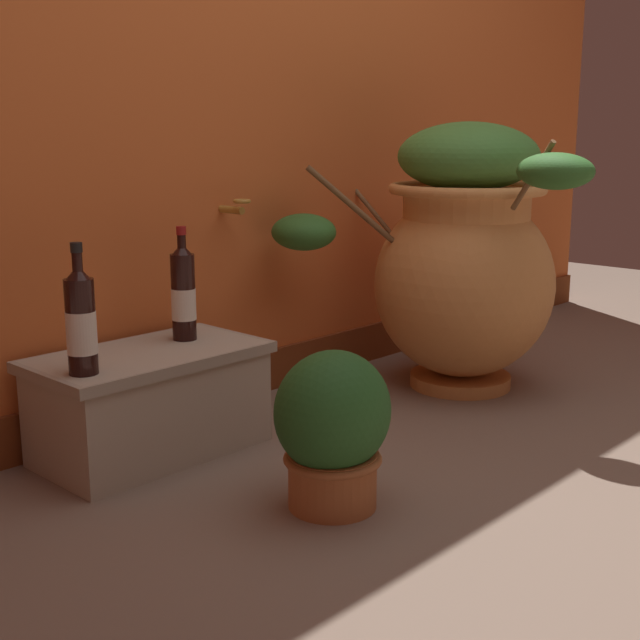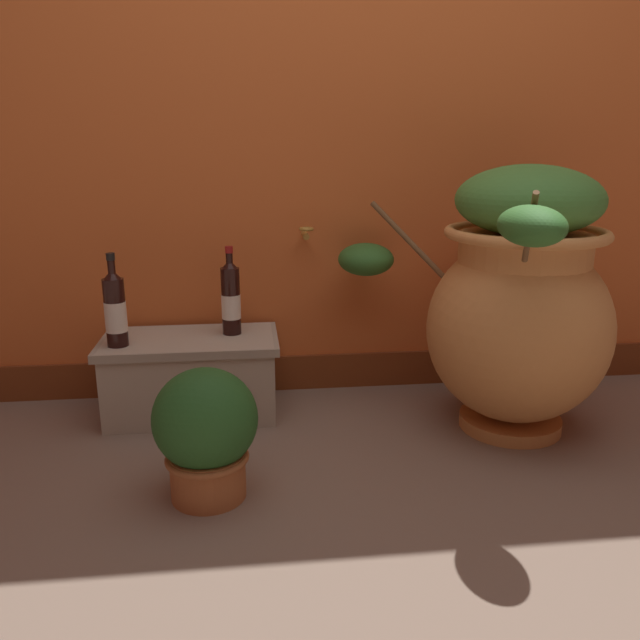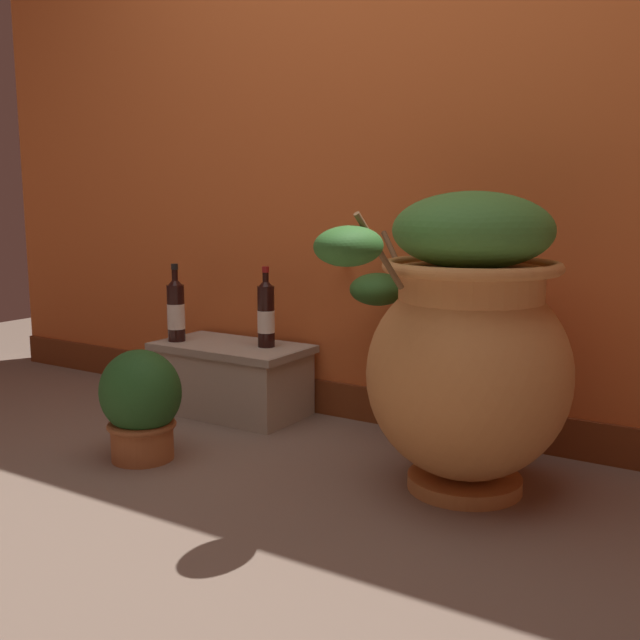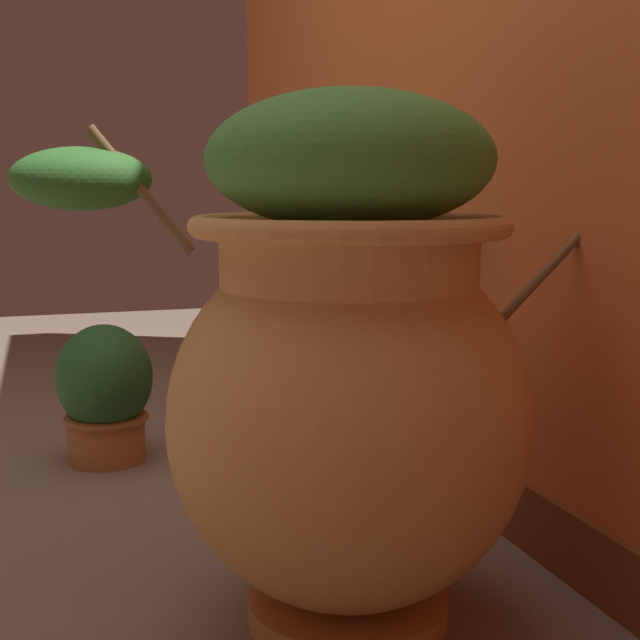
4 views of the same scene
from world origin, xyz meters
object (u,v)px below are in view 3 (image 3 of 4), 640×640
object	(u,v)px
terracotta_urn	(467,343)
wine_bottle_middle	(176,309)
wine_bottle_left	(266,313)
potted_shrub	(141,403)

from	to	relation	value
terracotta_urn	wine_bottle_middle	xyz separation A→B (m)	(-1.37, 0.19, -0.03)
terracotta_urn	wine_bottle_left	size ratio (longest dim) A/B	3.69
terracotta_urn	potted_shrub	xyz separation A→B (m)	(-1.04, -0.35, -0.26)
potted_shrub	terracotta_urn	bearing A→B (deg)	18.58
potted_shrub	wine_bottle_left	bearing A→B (deg)	84.21
wine_bottle_middle	potted_shrub	distance (m)	0.67
terracotta_urn	wine_bottle_left	distance (m)	1.02
terracotta_urn	wine_bottle_left	world-z (taller)	terracotta_urn
wine_bottle_left	terracotta_urn	bearing A→B (deg)	-16.82
terracotta_urn	wine_bottle_middle	world-z (taller)	terracotta_urn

